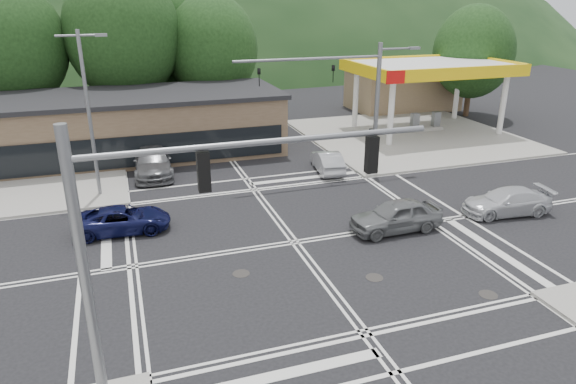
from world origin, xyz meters
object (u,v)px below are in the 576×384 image
object	(u,v)px
car_silver_east	(507,202)
car_northbound	(153,161)
car_queue_a	(327,161)
pedestrian	(369,160)
car_grey_center	(396,216)
car_blue_west	(123,220)
car_queue_b	(260,140)

from	to	relation	value
car_silver_east	car_northbound	bearing A→B (deg)	-119.22
car_queue_a	pedestrian	xyz separation A→B (m)	(2.16, -1.50, 0.33)
car_grey_center	car_silver_east	xyz separation A→B (m)	(6.44, 0.00, -0.10)
car_silver_east	pedestrian	world-z (taller)	pedestrian
car_blue_west	car_queue_b	bearing A→B (deg)	-37.77
car_queue_a	pedestrian	size ratio (longest dim) A/B	2.39
car_grey_center	car_silver_east	size ratio (longest dim) A/B	0.98
car_silver_east	pedestrian	xyz separation A→B (m)	(-3.96, 7.80, 0.34)
car_silver_east	car_northbound	size ratio (longest dim) A/B	0.81
car_queue_a	pedestrian	bearing A→B (deg)	153.99
car_queue_a	car_northbound	size ratio (longest dim) A/B	0.72
car_queue_a	car_queue_b	xyz separation A→B (m)	(-2.71, 6.32, 0.01)
car_blue_west	car_silver_east	distance (m)	19.27
car_grey_center	car_queue_b	world-z (taller)	car_grey_center
car_silver_east	car_blue_west	bearing A→B (deg)	-94.95
car_northbound	car_grey_center	bearing A→B (deg)	-47.73
car_grey_center	car_northbound	distance (m)	16.05
car_queue_b	car_northbound	xyz separation A→B (m)	(-7.95, -3.33, 0.13)
car_silver_east	car_queue_b	distance (m)	17.94
car_queue_a	car_northbound	xyz separation A→B (m)	(-10.65, 2.99, 0.15)
car_queue_b	car_northbound	size ratio (longest dim) A/B	0.71
car_blue_west	car_silver_east	world-z (taller)	car_silver_east
car_silver_east	car_queue_a	world-z (taller)	car_queue_a
car_queue_b	pedestrian	distance (m)	9.22
car_blue_west	car_queue_b	size ratio (longest dim) A/B	1.10
car_blue_west	car_northbound	world-z (taller)	car_northbound
car_queue_b	car_northbound	bearing A→B (deg)	26.87
car_queue_b	car_northbound	distance (m)	8.62
car_grey_center	car_queue_b	size ratio (longest dim) A/B	1.11
car_silver_east	car_queue_a	distance (m)	11.13
car_grey_center	car_queue_a	bearing A→B (deg)	176.80
car_silver_east	pedestrian	bearing A→B (deg)	-146.10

